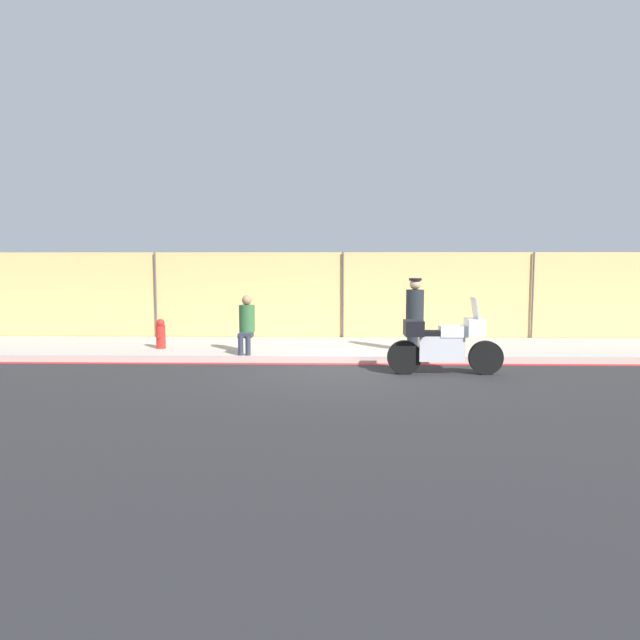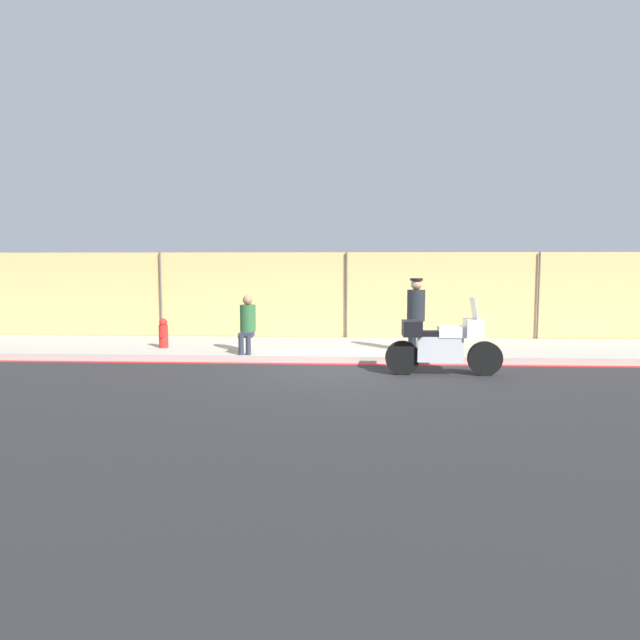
# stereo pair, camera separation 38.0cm
# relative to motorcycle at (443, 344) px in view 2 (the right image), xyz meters

# --- Properties ---
(ground_plane) EXTENTS (120.00, 120.00, 0.00)m
(ground_plane) POSITION_rel_motorcycle_xyz_m (-1.90, 0.37, -0.62)
(ground_plane) COLOR #262628
(sidewalk) EXTENTS (38.25, 3.28, 0.15)m
(sidewalk) POSITION_rel_motorcycle_xyz_m (-1.90, 2.83, -0.54)
(sidewalk) COLOR #ADA89E
(sidewalk) RESTS_ON ground_plane
(curb_paint_stripe) EXTENTS (38.25, 0.18, 0.01)m
(curb_paint_stripe) POSITION_rel_motorcycle_xyz_m (-1.90, 1.10, -0.61)
(curb_paint_stripe) COLOR red
(curb_paint_stripe) RESTS_ON ground_plane
(storefront_fence) EXTENTS (36.34, 0.17, 2.48)m
(storefront_fence) POSITION_rel_motorcycle_xyz_m (-1.90, 4.56, 0.62)
(storefront_fence) COLOR #E5B26B
(storefront_fence) RESTS_ON ground_plane
(motorcycle) EXTENTS (2.26, 0.51, 1.52)m
(motorcycle) POSITION_rel_motorcycle_xyz_m (0.00, 0.00, 0.00)
(motorcycle) COLOR black
(motorcycle) RESTS_ON ground_plane
(officer_standing) EXTENTS (0.41, 0.41, 1.69)m
(officer_standing) POSITION_rel_motorcycle_xyz_m (-0.30, 1.94, 0.39)
(officer_standing) COLOR #1E2328
(officer_standing) RESTS_ON sidewalk
(person_seated_on_curb) EXTENTS (0.36, 0.66, 1.30)m
(person_seated_on_curb) POSITION_rel_motorcycle_xyz_m (-4.12, 1.65, 0.26)
(person_seated_on_curb) COLOR #2D3342
(person_seated_on_curb) RESTS_ON sidewalk
(fire_hydrant) EXTENTS (0.22, 0.27, 0.71)m
(fire_hydrant) POSITION_rel_motorcycle_xyz_m (-6.28, 2.29, -0.11)
(fire_hydrant) COLOR red
(fire_hydrant) RESTS_ON sidewalk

